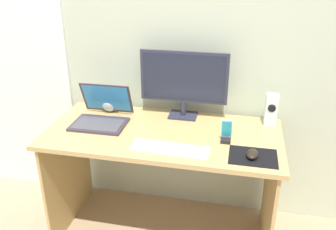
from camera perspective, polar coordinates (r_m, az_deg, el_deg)
name	(u,v)px	position (r m, az deg, el deg)	size (l,w,h in m)	color
ground_plane	(164,230)	(2.57, -0.71, -17.82)	(8.00, 8.00, 0.00)	tan
wall_back	(176,35)	(2.33, 1.27, 12.59)	(6.00, 0.04, 2.50)	#B2C0A4
door_left	(15,62)	(2.82, -23.10, 7.69)	(0.82, 0.02, 2.02)	white
desk	(163,155)	(2.22, -0.79, -6.35)	(1.39, 0.67, 0.75)	tan
monitor	(184,81)	(2.25, 2.51, 5.43)	(0.55, 0.14, 0.43)	#2A2C3D
speaker_right	(271,110)	(2.28, 16.05, 0.83)	(0.07, 0.07, 0.20)	silver
laptop	(102,115)	(2.28, -10.50, -0.05)	(0.33, 0.33, 0.23)	#392F3C
fishbowl	(111,100)	(2.43, -9.07, 2.35)	(0.15, 0.15, 0.15)	silver
keyboard_external	(170,148)	(1.95, 0.33, -5.33)	(0.43, 0.12, 0.01)	white
mousepad	(253,157)	(1.94, 13.35, -6.44)	(0.25, 0.20, 0.00)	black
mouse	(252,154)	(1.92, 13.25, -6.05)	(0.06, 0.10, 0.04)	black
phone_in_dock	(226,134)	(2.03, 9.22, -2.97)	(0.06, 0.06, 0.14)	black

